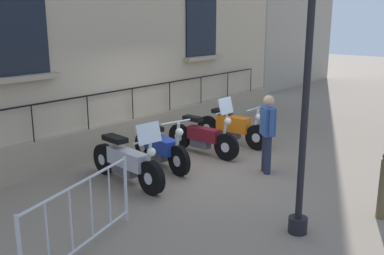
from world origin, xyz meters
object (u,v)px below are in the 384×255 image
Objects in this scene: motorcycle_maroon at (203,137)px; motorcycle_blue at (161,148)px; motorcycle_orange at (232,128)px; crowd_barrier at (82,216)px; pedestrian_standing at (268,130)px; motorcycle_silver at (127,162)px; lamppost at (310,33)px.

motorcycle_blue is at bearing -95.97° from motorcycle_maroon.
motorcycle_maroon is 0.95× the size of motorcycle_orange.
motorcycle_blue is 0.88× the size of crowd_barrier.
motorcycle_silver is at bearing -127.79° from pedestrian_standing.
pedestrian_standing is (-1.68, 1.96, -1.99)m from lamppost.
motorcycle_silver is at bearing -89.75° from motorcycle_maroon.
motorcycle_silver is 2.85m from pedestrian_standing.
motorcycle_maroon is (-0.01, 2.35, 0.00)m from motorcycle_silver.
motorcycle_silver is 1.01× the size of motorcycle_orange.
motorcycle_silver is 3.47m from motorcycle_orange.
motorcycle_blue is 1.27m from motorcycle_maroon.
crowd_barrier is at bearing -75.38° from motorcycle_orange.
motorcycle_maroon is at bearing 108.43° from crowd_barrier.
motorcycle_silver is 0.99× the size of crowd_barrier.
pedestrian_standing is (1.73, -0.13, 0.47)m from motorcycle_maroon.
motorcycle_maroon is (0.13, 1.26, 0.01)m from motorcycle_blue.
motorcycle_silver reaches higher than crowd_barrier.
pedestrian_standing is (1.86, 1.14, 0.48)m from motorcycle_blue.
motorcycle_maroon is at bearing 84.03° from motorcycle_blue.
motorcycle_silver reaches higher than motorcycle_blue.
pedestrian_standing is at bearing 86.91° from crowd_barrier.
motorcycle_orange is at bearing 143.66° from pedestrian_standing.
motorcycle_maroon is at bearing -91.67° from motorcycle_orange.
lamppost is at bearing -43.55° from motorcycle_orange.
crowd_barrier is (1.63, -3.22, 0.15)m from motorcycle_blue.
lamppost is at bearing -13.15° from motorcycle_blue.
crowd_barrier is (1.49, -4.48, 0.14)m from motorcycle_maroon.
motorcycle_maroon is at bearing 90.25° from motorcycle_silver.
motorcycle_blue is at bearing 116.80° from crowd_barrier.
lamppost is 3.85m from crowd_barrier.
motorcycle_orange is (0.02, 3.47, 0.01)m from motorcycle_silver.
lamppost is 3.26m from pedestrian_standing.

